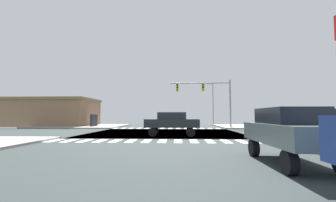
{
  "coord_description": "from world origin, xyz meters",
  "views": [
    {
      "loc": [
        1.27,
        -21.92,
        1.61
      ],
      "look_at": [
        0.01,
        6.09,
        3.41
      ],
      "focal_mm": 24.47,
      "sensor_mm": 36.0,
      "label": 1
    }
  ],
  "objects_px": {
    "sedan_farside_2": "(172,122)",
    "bank_building": "(43,112)",
    "traffic_signal_mast": "(206,92)",
    "sedan_nearside_1": "(164,118)",
    "street_lamp": "(212,100)",
    "sedan_leading_3": "(289,130)",
    "suv_crossing_1": "(332,118)"
  },
  "relations": [
    {
      "from": "traffic_signal_mast",
      "to": "sedan_farside_2",
      "type": "bearing_deg",
      "value": -110.26
    },
    {
      "from": "sedan_nearside_1",
      "to": "suv_crossing_1",
      "type": "bearing_deg",
      "value": 126.3
    },
    {
      "from": "sedan_leading_3",
      "to": "suv_crossing_1",
      "type": "bearing_deg",
      "value": 53.8
    },
    {
      "from": "traffic_signal_mast",
      "to": "street_lamp",
      "type": "height_order",
      "value": "street_lamp"
    },
    {
      "from": "street_lamp",
      "to": "bank_building",
      "type": "height_order",
      "value": "street_lamp"
    },
    {
      "from": "sedan_leading_3",
      "to": "street_lamp",
      "type": "bearing_deg",
      "value": 85.84
    },
    {
      "from": "sedan_nearside_1",
      "to": "suv_crossing_1",
      "type": "height_order",
      "value": "suv_crossing_1"
    },
    {
      "from": "bank_building",
      "to": "suv_crossing_1",
      "type": "height_order",
      "value": "bank_building"
    },
    {
      "from": "sedan_farside_2",
      "to": "sedan_leading_3",
      "type": "distance_m",
      "value": 11.34
    },
    {
      "from": "traffic_signal_mast",
      "to": "sedan_leading_3",
      "type": "distance_m",
      "value": 21.87
    },
    {
      "from": "traffic_signal_mast",
      "to": "sedan_nearside_1",
      "type": "height_order",
      "value": "traffic_signal_mast"
    },
    {
      "from": "traffic_signal_mast",
      "to": "bank_building",
      "type": "relative_size",
      "value": 0.45
    },
    {
      "from": "sedan_nearside_1",
      "to": "sedan_leading_3",
      "type": "height_order",
      "value": "same"
    },
    {
      "from": "street_lamp",
      "to": "sedan_farside_2",
      "type": "distance_m",
      "value": 26.12
    },
    {
      "from": "traffic_signal_mast",
      "to": "sedan_nearside_1",
      "type": "distance_m",
      "value": 24.17
    },
    {
      "from": "traffic_signal_mast",
      "to": "street_lamp",
      "type": "distance_m",
      "value": 14.15
    },
    {
      "from": "sedan_farside_2",
      "to": "bank_building",
      "type": "bearing_deg",
      "value": 51.37
    },
    {
      "from": "street_lamp",
      "to": "bank_building",
      "type": "distance_m",
      "value": 28.85
    },
    {
      "from": "street_lamp",
      "to": "sedan_farside_2",
      "type": "bearing_deg",
      "value": -105.29
    },
    {
      "from": "traffic_signal_mast",
      "to": "sedan_farside_2",
      "type": "xyz_separation_m",
      "value": [
        -4.09,
        -11.07,
        -3.53
      ]
    },
    {
      "from": "traffic_signal_mast",
      "to": "bank_building",
      "type": "bearing_deg",
      "value": 167.64
    },
    {
      "from": "street_lamp",
      "to": "sedan_nearside_1",
      "type": "xyz_separation_m",
      "value": [
        -9.58,
        9.02,
        -3.52
      ]
    },
    {
      "from": "bank_building",
      "to": "suv_crossing_1",
      "type": "bearing_deg",
      "value": -14.13
    },
    {
      "from": "sedan_leading_3",
      "to": "traffic_signal_mast",
      "type": "bearing_deg",
      "value": 90.42
    },
    {
      "from": "street_lamp",
      "to": "bank_building",
      "type": "relative_size",
      "value": 0.45
    },
    {
      "from": "sedan_farside_2",
      "to": "traffic_signal_mast",
      "type": "bearing_deg",
      "value": -20.26
    },
    {
      "from": "traffic_signal_mast",
      "to": "bank_building",
      "type": "xyz_separation_m",
      "value": [
        -24.73,
        5.42,
        -2.5
      ]
    },
    {
      "from": "traffic_signal_mast",
      "to": "sedan_farside_2",
      "type": "relative_size",
      "value": 1.81
    },
    {
      "from": "bank_building",
      "to": "sedan_leading_3",
      "type": "distance_m",
      "value": 36.74
    },
    {
      "from": "bank_building",
      "to": "sedan_farside_2",
      "type": "height_order",
      "value": "bank_building"
    },
    {
      "from": "bank_building",
      "to": "sedan_farside_2",
      "type": "xyz_separation_m",
      "value": [
        20.64,
        -16.49,
        -1.03
      ]
    },
    {
      "from": "street_lamp",
      "to": "traffic_signal_mast",
      "type": "bearing_deg",
      "value": -101.14
    }
  ]
}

